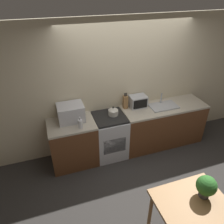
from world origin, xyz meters
TOP-DOWN VIEW (x-y plane):
  - ground_plane at (0.00, 0.00)m, footprint 16.00×16.00m
  - wall_back at (0.00, 1.14)m, footprint 10.00×0.06m
  - counter_left_run at (-1.17, 0.80)m, footprint 0.84×0.62m
  - counter_right_run at (0.72, 0.80)m, footprint 1.74×0.62m
  - stove_range at (-0.45, 0.79)m, footprint 0.60×0.62m
  - kettle at (-0.36, 0.83)m, footprint 0.19×0.19m
  - microwave at (-1.14, 0.90)m, footprint 0.46×0.36m
  - bottle at (-1.03, 0.61)m, footprint 0.08×0.08m
  - knife_block at (-0.05, 1.00)m, footprint 0.08×0.09m
  - toaster_oven at (0.20, 0.96)m, footprint 0.33×0.24m
  - sink_basin at (0.70, 0.80)m, footprint 0.56×0.34m
  - dining_table at (-0.02, -1.22)m, footprint 0.89×0.79m
  - potted_plant at (0.17, -1.13)m, footprint 0.25×0.25m

SIDE VIEW (x-z plane):
  - ground_plane at x=0.00m, z-range 0.00..0.00m
  - stove_range at x=-0.45m, z-range 0.00..0.90m
  - counter_left_run at x=-1.17m, z-range 0.00..0.90m
  - counter_right_run at x=0.72m, z-range 0.00..0.90m
  - dining_table at x=-0.02m, z-range 0.28..1.04m
  - sink_basin at x=0.70m, z-range 0.80..1.04m
  - potted_plant at x=0.17m, z-range 0.77..1.08m
  - kettle at x=-0.36m, z-range 0.89..1.07m
  - bottle at x=-1.03m, z-range 0.87..1.10m
  - toaster_oven at x=0.20m, z-range 0.90..1.13m
  - knife_block at x=-0.05m, z-range 0.87..1.20m
  - microwave at x=-1.14m, z-range 0.90..1.21m
  - wall_back at x=0.00m, z-range 0.00..2.60m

